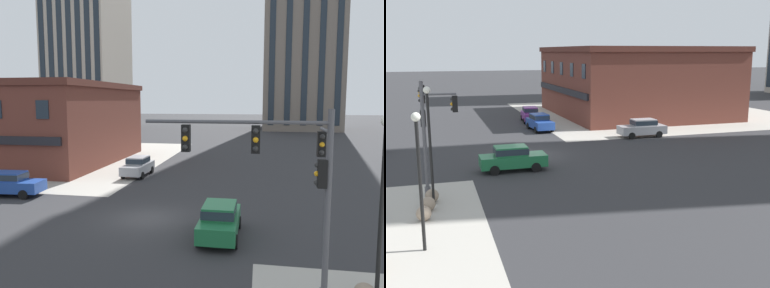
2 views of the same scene
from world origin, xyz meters
The scene contains 9 objects.
ground_plane centered at (0.00, 0.00, 0.00)m, with size 320.00×320.00×0.00m, color #2D2D30.
sidewalk_far_corner centered at (-20.00, 20.00, 0.00)m, with size 32.00×32.00×0.02m, color #A8A399.
traffic_signal_main centered at (7.17, -7.44, 4.20)m, with size 6.09×2.09×6.34m.
street_lamp_corner_near centered at (10.00, -7.36, 3.79)m, with size 0.36×0.36×6.15m.
car_main_northbound_far centered at (4.34, -2.21, 0.92)m, with size 1.89×4.40×1.68m.
car_main_southbound_near centered at (-10.84, 3.20, 0.92)m, with size 4.52×2.13×1.68m.
car_main_southbound_far centered at (-4.34, 11.50, 0.92)m, with size 1.95×4.43×1.68m.
storefront_block_near_corner centered at (-19.53, 17.40, 4.21)m, with size 21.48×19.26×8.40m.
residential_tower_skyline_left centered at (-33.62, 64.55, 28.15)m, with size 14.82×19.18×56.26m.
Camera 1 is at (6.19, -19.88, 6.60)m, focal length 35.43 mm.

